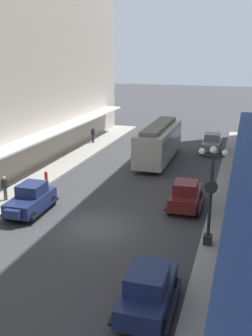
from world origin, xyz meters
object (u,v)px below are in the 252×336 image
at_px(parked_car_0, 148,289).
at_px(lamp_post_with_clock, 211,192).
at_px(streetcar, 159,141).
at_px(pedestrian_0, 5,188).
at_px(parked_car_2, 186,194).
at_px(parked_car_3, 31,198).
at_px(pedestrian_1, 93,135).
at_px(parked_car_1, 212,143).
at_px(fire_hydrant, 46,177).

bearing_deg(parked_car_0, lamp_post_with_clock, 74.16).
distance_m(streetcar, pedestrian_0, 14.98).
bearing_deg(lamp_post_with_clock, parked_car_2, 111.49).
height_order(streetcar, lamp_post_with_clock, lamp_post_with_clock).
bearing_deg(streetcar, parked_car_2, -68.55).
bearing_deg(parked_car_3, pedestrian_1, 100.23).
xyz_separation_m(parked_car_2, streetcar, (-4.10, 10.44, 0.96)).
height_order(parked_car_1, lamp_post_with_clock, lamp_post_with_clock).
bearing_deg(parked_car_0, parked_car_1, 89.95).
bearing_deg(pedestrian_1, fire_hydrant, -83.36).
distance_m(lamp_post_with_clock, pedestrian_1, 24.67).
relative_size(streetcar, pedestrian_1, 5.86).
bearing_deg(parked_car_2, lamp_post_with_clock, -68.51).
bearing_deg(lamp_post_with_clock, fire_hydrant, 152.95).
bearing_deg(fire_hydrant, parked_car_1, 50.81).
height_order(parked_car_0, lamp_post_with_clock, lamp_post_with_clock).
bearing_deg(pedestrian_0, parked_car_3, -22.60).
bearing_deg(parked_car_0, fire_hydrant, 131.72).
bearing_deg(streetcar, pedestrian_0, -120.10).
bearing_deg(fire_hydrant, parked_car_0, -48.28).
height_order(parked_car_2, pedestrian_0, parked_car_2).
bearing_deg(fire_hydrant, pedestrian_1, 96.64).
relative_size(parked_car_1, pedestrian_1, 2.60).
relative_size(parked_car_2, streetcar, 0.45).
xyz_separation_m(parked_car_0, pedestrian_0, (-11.81, 8.22, 0.05)).
height_order(parked_car_2, lamp_post_with_clock, lamp_post_with_clock).
height_order(parked_car_0, fire_hydrant, parked_car_0).
height_order(parked_car_0, pedestrian_1, parked_car_0).
xyz_separation_m(parked_car_3, pedestrian_1, (-3.38, 18.75, 0.05)).
relative_size(lamp_post_with_clock, pedestrian_1, 3.15).
bearing_deg(pedestrian_1, parked_car_3, -79.77).
bearing_deg(parked_car_1, pedestrian_1, -179.42).
xyz_separation_m(parked_car_0, pedestrian_1, (-12.64, 25.90, 0.05)).
xyz_separation_m(parked_car_0, lamp_post_with_clock, (1.68, 5.91, 2.04)).
distance_m(parked_car_0, fire_hydrant, 16.64).
relative_size(parked_car_2, parked_car_3, 1.00).
xyz_separation_m(parked_car_1, pedestrian_1, (-12.66, -0.13, 0.05)).
relative_size(streetcar, lamp_post_with_clock, 1.86).
distance_m(parked_car_3, pedestrian_1, 19.05).
distance_m(parked_car_0, streetcar, 21.61).
relative_size(parked_car_0, pedestrian_1, 2.62).
bearing_deg(pedestrian_0, parked_car_0, -34.83).
relative_size(parked_car_1, parked_car_2, 1.00).
bearing_deg(parked_car_2, streetcar, 111.45).
distance_m(streetcar, lamp_post_with_clock, 16.41).
bearing_deg(streetcar, parked_car_3, -109.46).
distance_m(fire_hydrant, pedestrian_0, 4.29).
bearing_deg(parked_car_3, pedestrian_0, 157.40).
relative_size(streetcar, pedestrian_0, 5.86).
distance_m(parked_car_3, lamp_post_with_clock, 11.20).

